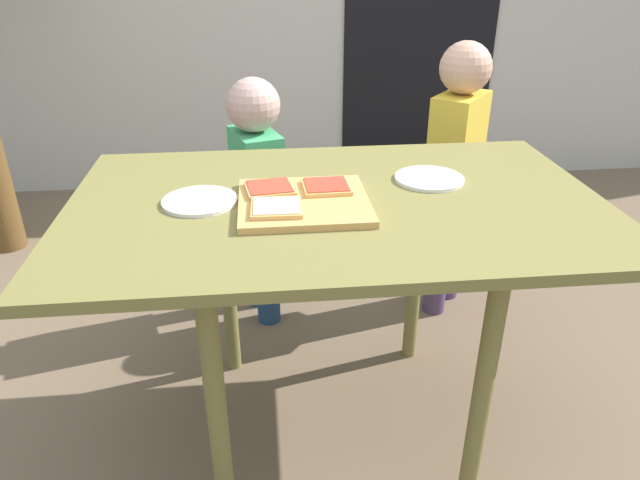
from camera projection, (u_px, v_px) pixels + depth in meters
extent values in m
plane|color=brown|center=(334.00, 423.00, 1.82)|extent=(16.00, 16.00, 0.00)
cube|color=black|center=(422.00, 13.00, 3.30)|extent=(0.90, 0.02, 2.00)
cube|color=olive|center=(337.00, 204.00, 1.48)|extent=(1.36, 0.85, 0.03)
cylinder|color=olive|center=(217.00, 416.00, 1.34)|extent=(0.05, 0.05, 0.74)
cylinder|color=olive|center=(482.00, 396.00, 1.40)|extent=(0.05, 0.05, 0.74)
cylinder|color=olive|center=(227.00, 277.00, 1.91)|extent=(0.05, 0.05, 0.74)
cylinder|color=olive|center=(416.00, 266.00, 1.97)|extent=(0.05, 0.05, 0.74)
cube|color=tan|center=(304.00, 202.00, 1.43)|extent=(0.32, 0.30, 0.02)
cube|color=#E8AC5D|center=(276.00, 208.00, 1.36)|extent=(0.12, 0.12, 0.01)
cube|color=beige|center=(276.00, 205.00, 1.36)|extent=(0.11, 0.11, 0.00)
cube|color=#E8AC5D|center=(326.00, 187.00, 1.48)|extent=(0.12, 0.12, 0.01)
cube|color=#C3402A|center=(326.00, 184.00, 1.48)|extent=(0.11, 0.11, 0.00)
cube|color=#E8AC5D|center=(270.00, 189.00, 1.47)|extent=(0.13, 0.13, 0.01)
cube|color=#C3402A|center=(270.00, 186.00, 1.47)|extent=(0.12, 0.12, 0.00)
cylinder|color=white|center=(200.00, 201.00, 1.45)|extent=(0.19, 0.19, 0.01)
cylinder|color=white|center=(429.00, 179.00, 1.59)|extent=(0.19, 0.19, 0.01)
cylinder|color=navy|center=(256.00, 258.00, 2.35)|extent=(0.09, 0.09, 0.42)
cylinder|color=navy|center=(267.00, 274.00, 2.23)|extent=(0.09, 0.09, 0.42)
cube|color=#3FA566|center=(257.00, 177.00, 2.12)|extent=(0.21, 0.27, 0.34)
sphere|color=#CC9E93|center=(253.00, 105.00, 2.00)|extent=(0.19, 0.19, 0.19)
cylinder|color=#4B385A|center=(452.00, 238.00, 2.37)|extent=(0.09, 0.09, 0.54)
cylinder|color=#4B385A|center=(439.00, 252.00, 2.27)|extent=(0.09, 0.09, 0.54)
cube|color=gold|center=(458.00, 140.00, 2.12)|extent=(0.26, 0.27, 0.33)
sphere|color=tan|center=(466.00, 68.00, 2.00)|extent=(0.18, 0.18, 0.18)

